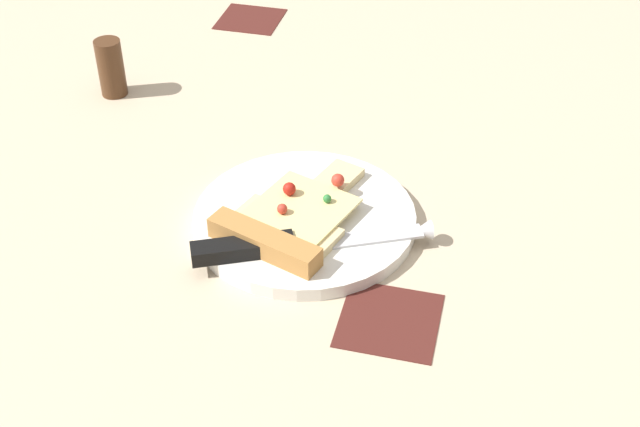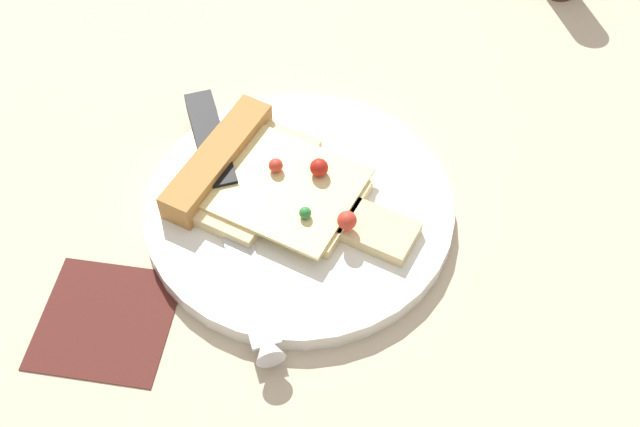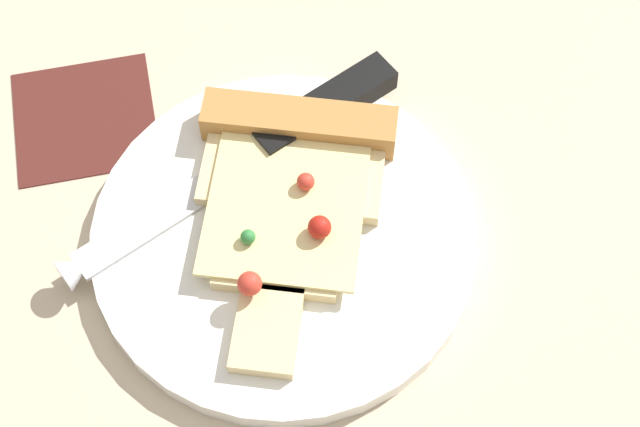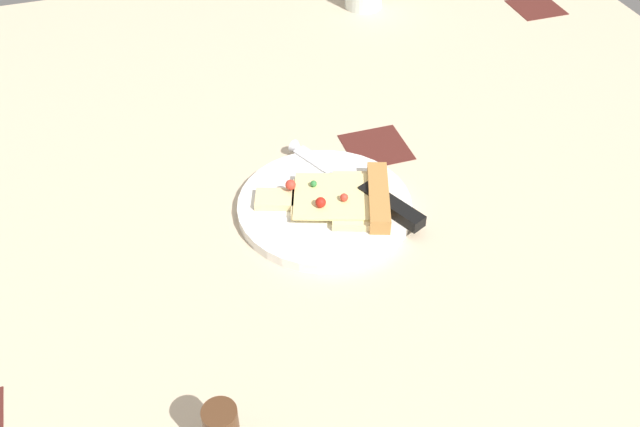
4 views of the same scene
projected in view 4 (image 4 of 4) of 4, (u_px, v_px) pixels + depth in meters
ground_plane at (294, 246)px, 93.57cm from camera, size 159.64×159.64×3.00cm
plate at (325, 207)px, 95.81cm from camera, size 23.04×23.04×1.48cm
pizza_slice at (344, 198)px, 94.73cm from camera, size 14.03×18.99×2.70cm
knife at (366, 191)px, 96.23cm from camera, size 22.61×12.11×2.45cm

